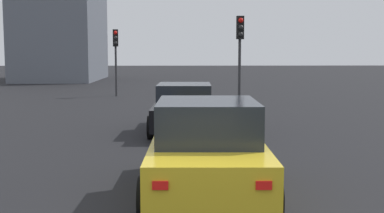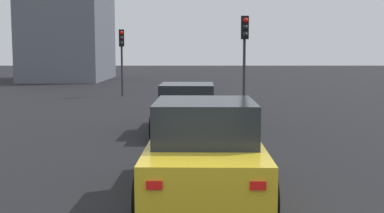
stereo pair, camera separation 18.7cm
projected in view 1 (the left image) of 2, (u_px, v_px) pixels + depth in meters
The scene contains 5 objects.
car_black_lead at pixel (184, 108), 14.90m from camera, with size 4.31×2.06×1.44m.
car_yellow_second at pixel (207, 150), 8.24m from camera, with size 4.25×2.08×1.60m.
traffic_light_near_left at pixel (240, 43), 19.62m from camera, with size 0.32×0.29×3.76m.
traffic_light_near_right at pixel (116, 48), 26.64m from camera, with size 0.33×0.31×3.55m.
building_facade_left at pixel (62, 32), 42.05m from camera, with size 10.45×6.14×8.00m, color slate.
Camera 1 is at (-5.92, 0.25, 2.38)m, focal length 47.00 mm.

